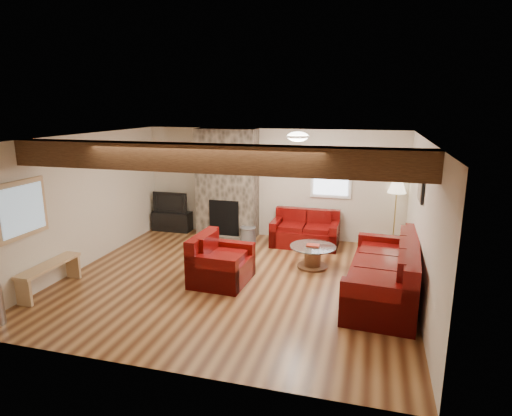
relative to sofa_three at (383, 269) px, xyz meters
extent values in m
plane|color=#502A15|center=(-2.48, 0.01, -0.47)|extent=(8.00, 8.00, 0.00)
plane|color=white|center=(-2.48, 0.01, 2.03)|extent=(8.00, 8.00, 0.00)
plane|color=beige|center=(-2.48, 2.76, 0.78)|extent=(8.00, 0.00, 8.00)
plane|color=beige|center=(-2.48, -2.74, 0.78)|extent=(8.00, 0.00, 8.00)
plane|color=beige|center=(-5.48, 0.01, 0.78)|extent=(0.00, 7.50, 7.50)
plane|color=beige|center=(0.52, 0.01, 0.78)|extent=(0.00, 7.50, 7.50)
cube|color=black|center=(-2.48, -1.24, 1.84)|extent=(6.00, 0.36, 0.38)
cube|color=#332F27|center=(-3.48, 2.51, 0.78)|extent=(1.40, 0.50, 2.50)
cube|color=black|center=(-3.48, 2.26, -0.02)|extent=(0.70, 0.06, 0.90)
cube|color=#332F27|center=(-3.48, 2.21, -0.43)|extent=(1.00, 0.25, 0.08)
cylinder|color=#442715|center=(-1.26, 0.98, -0.45)|extent=(0.58, 0.58, 0.04)
cylinder|color=#442715|center=(-1.26, 0.98, -0.28)|extent=(0.31, 0.31, 0.39)
cylinder|color=silver|center=(-1.26, 0.98, -0.06)|extent=(0.87, 0.87, 0.02)
cube|color=maroon|center=(-1.26, 0.98, -0.03)|extent=(0.24, 0.17, 0.03)
cube|color=black|center=(-4.93, 2.54, -0.24)|extent=(0.94, 0.37, 0.47)
imported|color=black|center=(-4.93, 2.54, 0.25)|extent=(0.88, 0.12, 0.50)
cylinder|color=#AF9849|center=(0.26, 2.56, -0.46)|extent=(0.27, 0.27, 0.03)
cylinder|color=#AF9849|center=(0.26, 2.56, 0.20)|extent=(0.03, 0.03, 1.34)
cone|color=beige|center=(0.26, 2.56, 0.88)|extent=(0.38, 0.38, 0.27)
camera|label=1|loc=(-0.27, -6.69, 2.55)|focal=30.00mm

